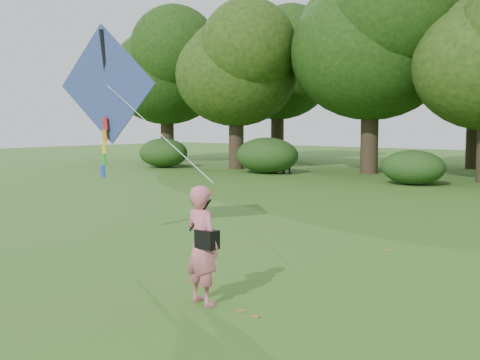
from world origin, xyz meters
The scene contains 6 objects.
ground centered at (0.00, 0.00, 0.00)m, with size 100.00×100.00×0.00m, color #265114.
man_kite_flyer centered at (0.45, -0.34, 0.84)m, with size 0.61×0.40×1.67m, color #E06982.
bystander_left centered at (-10.98, 18.14, 0.76)m, with size 0.74×0.57×1.52m, color #262833.
crossbody_bag centered at (0.57, -0.37, 0.95)m, with size 0.43×0.20×0.69m.
flying_kite centered at (-4.27, 1.79, 3.29)m, with size 6.23×2.46×3.24m.
fallen_leaves centered at (1.22, 6.62, 0.01)m, with size 9.85×13.04×0.01m.
Camera 1 is at (6.09, -6.38, 2.53)m, focal length 45.00 mm.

